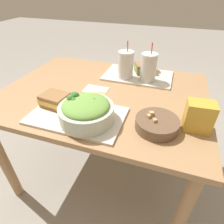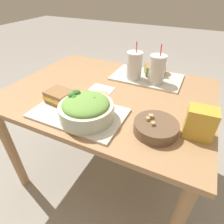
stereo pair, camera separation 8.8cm
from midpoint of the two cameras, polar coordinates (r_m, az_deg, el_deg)
The scene contains 14 objects.
ground_plane at distance 1.63m, azimuth 0.95°, elevation -17.07°, with size 12.00×12.00×0.00m, color gray.
dining_table at distance 1.19m, azimuth 1.25°, elevation 2.02°, with size 1.21×0.91×0.74m.
tray_near at distance 0.94m, azimuth -7.54°, elevation -0.41°, with size 0.46×0.28×0.01m.
tray_far at distance 1.32m, azimuth 12.46°, elevation 10.27°, with size 0.46×0.28×0.01m.
salad_bowl at distance 0.86m, azimuth -5.05°, elevation 0.98°, with size 0.25×0.25×0.12m.
soup_bowl at distance 0.85m, azimuth 16.12°, elevation -4.52°, with size 0.19×0.19×0.07m.
sandwich_near at distance 1.02m, azimuth -13.40°, elevation 4.59°, with size 0.15×0.12×0.06m.
baguette_near at distance 0.96m, azimuth -1.92°, elevation 4.01°, with size 0.14×0.12×0.08m.
sandwich_far at distance 1.36m, azimuth 14.64°, elevation 12.33°, with size 0.16×0.16×0.06m.
baguette_far at distance 1.39m, azimuth 15.88°, elevation 12.94°, with size 0.12×0.09×0.08m.
drink_cup_dark at distance 1.25m, azimuth 8.84°, elevation 13.50°, with size 0.10×0.10×0.24m.
drink_cup_red at distance 1.22m, azimuth 15.56°, elevation 12.09°, with size 0.10×0.10×0.24m.
chip_bag at distance 0.87m, azimuth 27.91°, elevation -3.13°, with size 0.12×0.09×0.14m.
napkin_folded at distance 1.15m, azimuth -1.00°, elevation 6.91°, with size 0.14×0.10×0.00m.
Camera 2 is at (0.45, -0.89, 1.30)m, focal length 30.00 mm.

